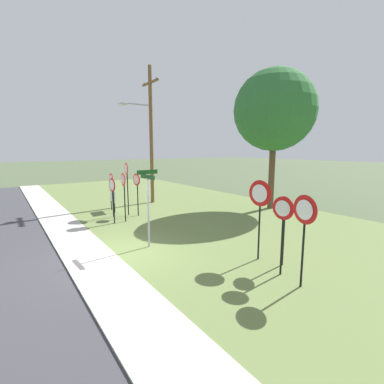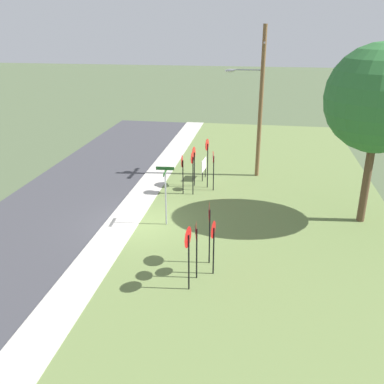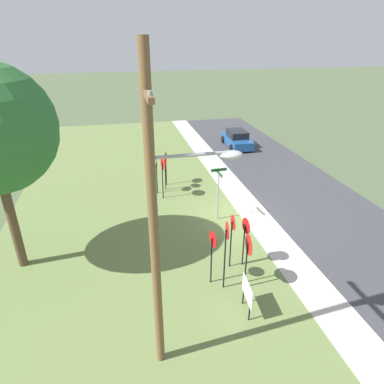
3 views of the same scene
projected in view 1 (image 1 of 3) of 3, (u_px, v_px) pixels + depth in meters
ground_plane at (117, 256)px, 9.35m from camera, size 160.00×160.00×0.00m
sidewalk_strip at (92, 261)px, 8.90m from camera, size 44.00×1.60×0.06m
grass_median at (244, 227)px, 12.73m from camera, size 44.00×12.00×0.04m
stop_sign_near_left at (137, 186)px, 14.65m from camera, size 0.62×0.13×2.26m
stop_sign_near_right at (113, 191)px, 13.14m from camera, size 0.65×0.11×2.19m
stop_sign_far_left at (112, 185)px, 14.44m from camera, size 0.78×0.11×2.30m
stop_sign_far_center at (124, 187)px, 13.42m from camera, size 0.63×0.10×2.40m
stop_sign_far_right at (127, 178)px, 14.69m from camera, size 0.65×0.13×2.84m
yield_sign_near_left at (259, 200)px, 8.72m from camera, size 0.83×0.13×2.59m
yield_sign_near_right at (283, 218)px, 7.66m from camera, size 0.66×0.13×2.26m
yield_sign_far_left at (304, 219)px, 6.94m from camera, size 0.74×0.14×2.43m
yield_sign_far_right at (284, 215)px, 8.30m from camera, size 0.65×0.13×2.16m
street_name_post at (148, 201)px, 9.93m from camera, size 0.96×0.82×2.82m
utility_pole at (149, 131)px, 17.82m from camera, size 2.10×2.26×8.72m
notice_board at (113, 197)px, 15.77m from camera, size 1.10×0.13×1.25m
oak_tree_left at (274, 110)px, 15.92m from camera, size 4.67×4.67×8.08m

